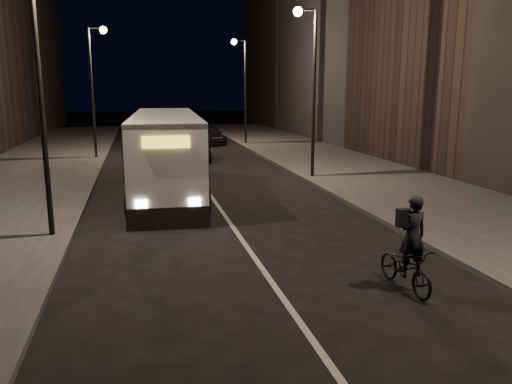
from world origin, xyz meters
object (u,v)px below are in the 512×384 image
streetlight_left_far (95,75)px  city_bus (166,150)px  streetlight_right_far (242,77)px  streetlight_left_near (47,58)px  car_near (198,149)px  cyclist_on_bicycle (407,259)px  car_far (210,135)px  streetlight_right_mid (309,70)px  car_mid (167,140)px

streetlight_left_far → city_bus: streetlight_left_far is taller
streetlight_right_far → city_bus: size_ratio=0.63×
streetlight_right_far → streetlight_left_near: same height
streetlight_left_far → car_near: (6.13, -1.75, -4.66)m
streetlight_right_far → cyclist_on_bicycle: bearing=-94.7°
streetlight_right_far → city_bus: bearing=-112.1°
streetlight_left_near → streetlight_left_far: 18.00m
car_far → car_near: bearing=-106.6°
city_bus → car_near: 10.07m
streetlight_right_mid → car_mid: bearing=112.4°
car_near → car_mid: 6.78m
streetlight_left_near → car_near: size_ratio=1.98×
streetlight_left_far → cyclist_on_bicycle: bearing=-71.1°
streetlight_right_mid → streetlight_left_near: (-10.66, -8.00, 0.00)m
city_bus → car_mid: size_ratio=3.29×
streetlight_right_far → streetlight_left_far: bearing=-150.6°
car_near → car_far: 9.41m
streetlight_left_near → car_near: 17.99m
streetlight_left_far → car_near: 7.90m
streetlight_left_far → cyclist_on_bicycle: (8.19, -24.00, -4.61)m
car_mid → streetlight_right_mid: bearing=119.3°
streetlight_left_near → cyclist_on_bicycle: size_ratio=3.62×
city_bus → car_mid: city_bus is taller
car_mid → car_far: (3.71, 2.58, 0.05)m
city_bus → car_near: (2.54, 9.68, -1.17)m
streetlight_right_far → streetlight_left_far: (-10.66, -6.00, 0.00)m
streetlight_left_far → city_bus: (3.59, -11.43, -3.50)m
streetlight_right_far → car_near: bearing=-120.3°
streetlight_right_mid → streetlight_left_near: size_ratio=1.00×
streetlight_right_mid → streetlight_left_far: same height
cyclist_on_bicycle → car_near: 22.35m
streetlight_right_mid → car_far: 18.20m
streetlight_left_near → city_bus: bearing=61.3°
streetlight_right_mid → city_bus: (-7.07, -1.43, -3.50)m
streetlight_right_far → cyclist_on_bicycle: 30.45m
streetlight_right_far → streetlight_left_near: size_ratio=1.00×
streetlight_left_near → car_mid: bearing=78.8°
streetlight_left_near → streetlight_left_far: size_ratio=1.00×
car_far → streetlight_right_far: bearing=-34.1°
city_bus → car_far: 19.45m
car_mid → streetlight_left_far: bearing=53.8°
streetlight_left_far → streetlight_left_near: bearing=-90.0°
streetlight_left_near → car_near: streetlight_left_near is taller
streetlight_right_mid → cyclist_on_bicycle: 14.94m
streetlight_left_far → streetlight_right_mid: bearing=-43.2°
streetlight_right_far → car_far: bearing=149.6°
streetlight_right_far → city_bus: (-7.07, -17.43, -3.50)m
streetlight_right_far → streetlight_left_near: bearing=-114.0°
city_bus → car_mid: 16.34m
streetlight_right_far → city_bus: 19.13m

